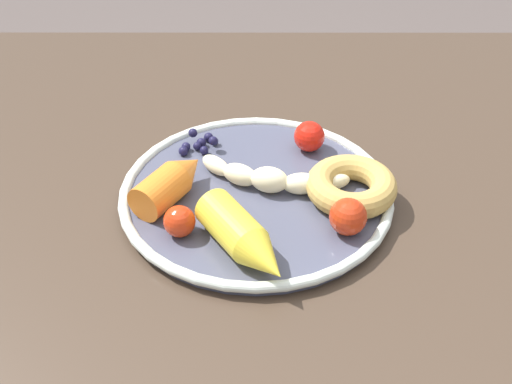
{
  "coord_description": "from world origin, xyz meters",
  "views": [
    {
      "loc": [
        0.04,
        0.64,
        1.21
      ],
      "look_at": [
        0.04,
        0.04,
        0.74
      ],
      "focal_mm": 46.9,
      "sensor_mm": 36.0,
      "label": 1
    }
  ],
  "objects": [
    {
      "name": "plate",
      "position": [
        0.04,
        0.04,
        0.74
      ],
      "size": [
        0.31,
        0.31,
        0.02
      ],
      "color": "#484A5D",
      "rests_on": "dining_table"
    },
    {
      "name": "banana",
      "position": [
        0.02,
        0.03,
        0.76
      ],
      "size": [
        0.18,
        0.08,
        0.03
      ],
      "color": "#F6E9B7",
      "rests_on": "plate"
    },
    {
      "name": "carrot_yellow",
      "position": [
        0.05,
        0.14,
        0.77
      ],
      "size": [
        0.11,
        0.13,
        0.04
      ],
      "color": "yellow",
      "rests_on": "plate"
    },
    {
      "name": "dining_table",
      "position": [
        0.0,
        0.0,
        0.63
      ],
      "size": [
        0.94,
        0.83,
        0.73
      ],
      "color": "#403125",
      "rests_on": "ground_plane"
    },
    {
      "name": "donut",
      "position": [
        -0.07,
        0.05,
        0.76
      ],
      "size": [
        0.14,
        0.14,
        0.03
      ],
      "primitive_type": "torus",
      "rotation": [
        0.0,
        0.0,
        0.99
      ],
      "color": "tan",
      "rests_on": "plate"
    },
    {
      "name": "carrot_orange",
      "position": [
        0.13,
        0.05,
        0.77
      ],
      "size": [
        0.09,
        0.11,
        0.04
      ],
      "color": "orange",
      "rests_on": "plate"
    },
    {
      "name": "tomato_far",
      "position": [
        -0.03,
        -0.05,
        0.76
      ],
      "size": [
        0.04,
        0.04,
        0.04
      ],
      "primitive_type": "sphere",
      "color": "red",
      "rests_on": "plate"
    },
    {
      "name": "tomato_near",
      "position": [
        0.12,
        0.11,
        0.76
      ],
      "size": [
        0.03,
        0.03,
        0.03
      ],
      "primitive_type": "sphere",
      "color": "red",
      "rests_on": "plate"
    },
    {
      "name": "tomato_mid",
      "position": [
        -0.06,
        0.11,
        0.76
      ],
      "size": [
        0.04,
        0.04,
        0.04
      ],
      "primitive_type": "sphere",
      "color": "red",
      "rests_on": "plate"
    },
    {
      "name": "blueberry_pile",
      "position": [
        0.11,
        -0.05,
        0.75
      ],
      "size": [
        0.05,
        0.04,
        0.02
      ],
      "color": "#191638",
      "rests_on": "plate"
    }
  ]
}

